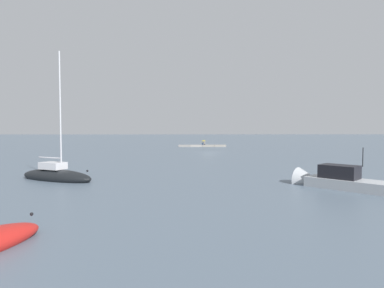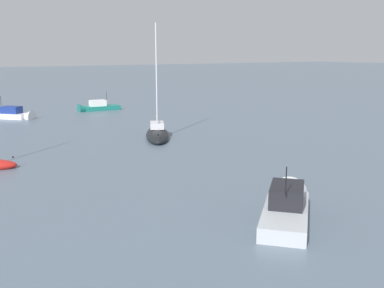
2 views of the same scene
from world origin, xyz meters
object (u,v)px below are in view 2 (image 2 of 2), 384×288
Objects in this scene: sailboat_black_far at (157,134)px; motorboat_teal_mid at (95,108)px; motorboat_grey_far at (287,207)px; motorboat_white_near at (14,116)px.

motorboat_teal_mid is (24.71, -2.53, -0.03)m from sailboat_black_far.
sailboat_black_far reaches higher than motorboat_grey_far.
motorboat_white_near is 0.96× the size of motorboat_teal_mid.
motorboat_grey_far reaches higher than motorboat_white_near.
motorboat_white_near is at bearing 143.68° from motorboat_grey_far.
sailboat_black_far is at bearing 177.00° from motorboat_teal_mid.
motorboat_grey_far reaches higher than motorboat_teal_mid.
sailboat_black_far is 24.04m from motorboat_grey_far.
sailboat_black_far is 1.88× the size of motorboat_teal_mid.
motorboat_white_near is 0.89× the size of motorboat_grey_far.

